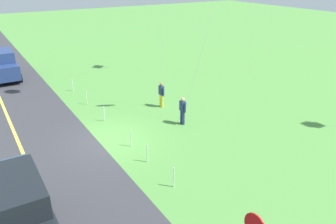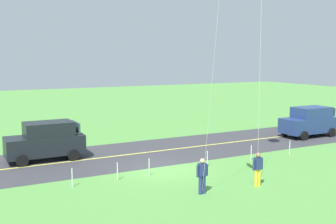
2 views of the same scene
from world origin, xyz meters
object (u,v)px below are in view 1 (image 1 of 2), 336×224
car_suv_foreground (16,214)px  person_adult_companion (161,94)px  person_adult_near (183,110)px  car_parked_west_far (2,65)px

car_suv_foreground → person_adult_companion: size_ratio=2.75×
car_suv_foreground → person_adult_near: car_suv_foreground is taller
car_parked_west_far → person_adult_companion: (11.52, 7.70, -0.29)m
car_parked_west_far → person_adult_companion: car_parked_west_far is taller
car_suv_foreground → car_parked_west_far: (-19.19, 1.97, 0.00)m
car_suv_foreground → car_parked_west_far: same height
car_parked_west_far → person_adult_near: 16.17m
person_adult_near → person_adult_companion: same height
person_adult_companion → car_suv_foreground: bearing=-123.4°
car_suv_foreground → person_adult_companion: (-7.68, 9.67, -0.29)m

